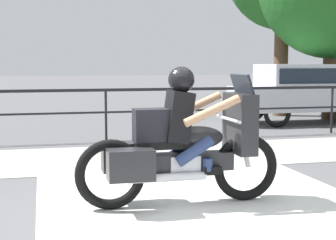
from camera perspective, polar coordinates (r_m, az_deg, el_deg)
name	(u,v)px	position (r m, az deg, el deg)	size (l,w,h in m)	color
ground_plane	(170,216)	(5.40, 0.19, -10.62)	(120.00, 120.00, 0.00)	#565659
sidewalk_band	(120,157)	(8.65, -5.30, -4.15)	(44.00, 2.40, 0.01)	#A8A59E
crosswalk_band	(221,218)	(5.35, 5.92, -10.76)	(3.66, 6.00, 0.01)	silver
fence_railing	(106,100)	(10.42, -6.91, 2.25)	(36.00, 0.05, 1.07)	black
motorcycle	(182,144)	(5.68, 1.53, -2.65)	(2.32, 0.76, 1.54)	black
parked_car	(305,89)	(13.97, 14.99, 3.31)	(3.99, 1.61, 1.54)	#B7BCC4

